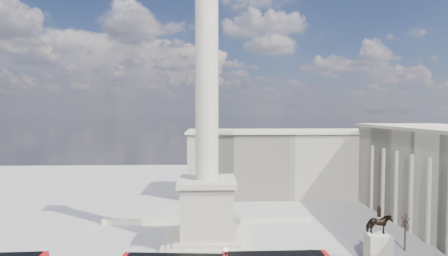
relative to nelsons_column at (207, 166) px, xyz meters
The scene contains 7 objects.
nelsons_column is the anchor object (origin of this frame).
balustrade_wall 16.55m from the nelsons_column, 90.00° to the left, with size 40.00×0.60×1.10m, color #B8B398.
building_northeast 40.57m from the nelsons_column, 60.26° to the left, with size 51.00×17.00×16.60m.
equestrian_statue 27.06m from the nelsons_column, 18.60° to the right, with size 4.09×3.07×8.50m.
bare_tree_mid 31.73m from the nelsons_column, ahead, with size 1.57×1.57×5.97m.
bare_tree_far 39.82m from the nelsons_column, 13.27° to the left, with size 1.75×1.75×7.16m.
pedestrian_walking 20.15m from the nelsons_column, 23.75° to the right, with size 0.69×0.45×1.90m, color #212426.
Camera 1 is at (0.71, -49.76, 21.47)m, focal length 28.00 mm.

